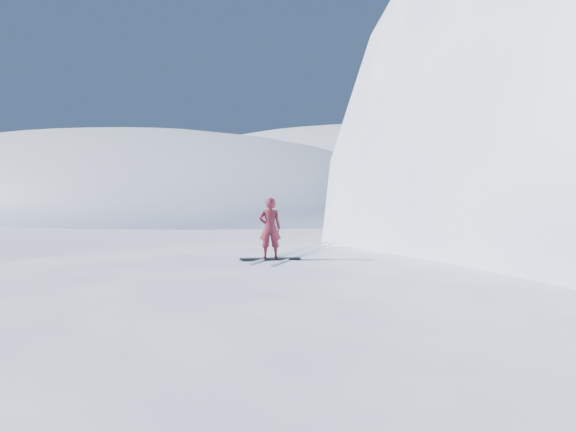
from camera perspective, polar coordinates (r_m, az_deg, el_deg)
name	(u,v)px	position (r m, az deg, el deg)	size (l,w,h in m)	color
ground	(241,391)	(12.48, -4.77, -17.28)	(400.00, 400.00, 0.00)	white
near_ridge	(341,359)	(14.54, 5.39, -14.31)	(36.00, 28.00, 4.80)	white
far_ridge_a	(95,211)	(103.59, -19.01, 0.45)	(120.00, 70.00, 28.00)	white
far_ridge_c	(361,206)	(128.53, 7.39, 1.05)	(140.00, 90.00, 36.00)	white
wind_bumps	(269,360)	(14.46, -1.91, -14.39)	(16.00, 14.40, 1.00)	white
snowboard	(270,259)	(14.93, -1.84, -4.34)	(1.62, 0.30, 0.03)	black
snowboarder	(270,228)	(14.85, -1.85, -1.22)	(0.58, 0.38, 1.60)	maroon
board_tracks	(301,251)	(16.59, 1.34, -3.58)	(1.30, 5.98, 0.04)	silver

